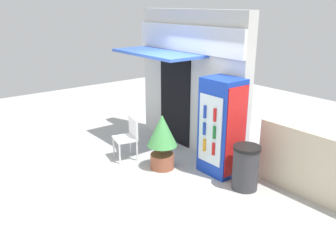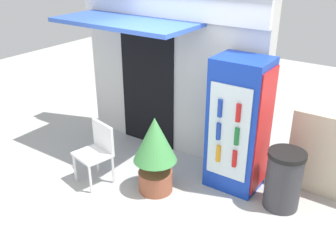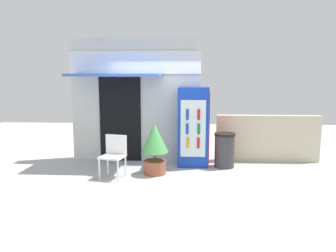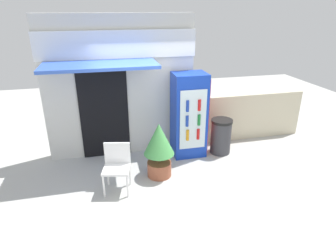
{
  "view_description": "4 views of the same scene",
  "coord_description": "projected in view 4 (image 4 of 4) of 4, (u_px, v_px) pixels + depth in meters",
  "views": [
    {
      "loc": [
        5.16,
        -3.73,
        3.17
      ],
      "look_at": [
        -0.15,
        0.45,
        0.84
      ],
      "focal_mm": 38.29,
      "sensor_mm": 36.0,
      "label": 1
    },
    {
      "loc": [
        2.63,
        -3.37,
        3.17
      ],
      "look_at": [
        0.06,
        0.35,
        1.01
      ],
      "focal_mm": 40.94,
      "sensor_mm": 36.0,
      "label": 2
    },
    {
      "loc": [
        0.61,
        -6.72,
        2.13
      ],
      "look_at": [
        0.19,
        0.48,
        1.03
      ],
      "focal_mm": 35.25,
      "sensor_mm": 36.0,
      "label": 3
    },
    {
      "loc": [
        -1.09,
        -4.67,
        3.16
      ],
      "look_at": [
        0.16,
        0.54,
        0.94
      ],
      "focal_mm": 30.87,
      "sensor_mm": 36.0,
      "label": 4
    }
  ],
  "objects": [
    {
      "name": "stone_boundary_wall",
      "position": [
        253.0,
        116.0,
        7.36
      ],
      "size": [
        2.55,
        0.2,
        1.16
      ],
      "primitive_type": "cube",
      "color": "beige",
      "rests_on": "ground"
    },
    {
      "name": "storefront_building",
      "position": [
        119.0,
        86.0,
        6.22
      ],
      "size": [
        3.22,
        1.28,
        3.05
      ],
      "color": "silver",
      "rests_on": "ground"
    },
    {
      "name": "ground",
      "position": [
        167.0,
        181.0,
        5.64
      ],
      "size": [
        16.0,
        16.0,
        0.0
      ],
      "primitive_type": "plane",
      "color": "#B2B2AD"
    },
    {
      "name": "plastic_chair",
      "position": [
        117.0,
        164.0,
        5.24
      ],
      "size": [
        0.56,
        0.53,
        0.89
      ],
      "color": "white",
      "rests_on": "ground"
    },
    {
      "name": "trash_bin",
      "position": [
        221.0,
        136.0,
        6.62
      ],
      "size": [
        0.48,
        0.48,
        0.81
      ],
      "color": "#38383D",
      "rests_on": "ground"
    },
    {
      "name": "potted_plant_near_shop",
      "position": [
        159.0,
        146.0,
        5.6
      ],
      "size": [
        0.6,
        0.6,
        1.12
      ],
      "color": "#995138",
      "rests_on": "ground"
    },
    {
      "name": "drink_cooler",
      "position": [
        189.0,
        115.0,
        6.37
      ],
      "size": [
        0.74,
        0.64,
        1.88
      ],
      "color": "#1438B2",
      "rests_on": "ground"
    }
  ]
}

